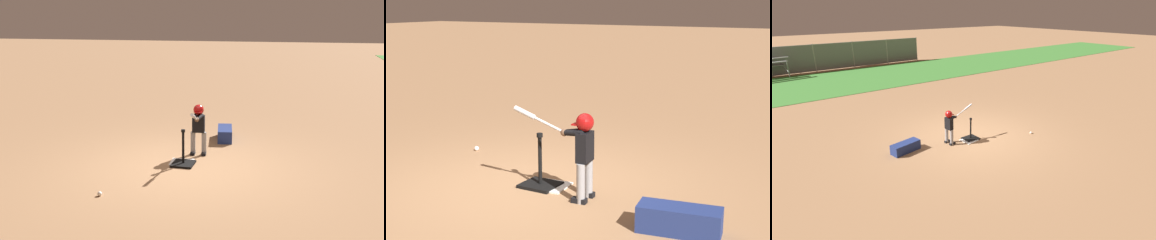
% 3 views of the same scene
% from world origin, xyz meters
% --- Properties ---
extents(ground_plane, '(90.00, 90.00, 0.00)m').
position_xyz_m(ground_plane, '(0.00, 0.00, 0.00)').
color(ground_plane, '#99704C').
extents(grass_outfield_strip, '(56.00, 6.31, 0.02)m').
position_xyz_m(grass_outfield_strip, '(0.00, 10.40, 0.01)').
color(grass_outfield_strip, '#3D7F33').
rests_on(grass_outfield_strip, ground_plane).
extents(backstop_fence, '(12.34, 0.08, 1.73)m').
position_xyz_m(backstop_fence, '(-0.00, 14.18, 0.91)').
color(backstop_fence, '#9E9EA3').
rests_on(backstop_fence, ground_plane).
extents(home_plate, '(0.48, 0.48, 0.02)m').
position_xyz_m(home_plate, '(-0.25, -0.17, 0.01)').
color(home_plate, white).
rests_on(home_plate, ground_plane).
extents(batting_tee, '(0.46, 0.41, 0.70)m').
position_xyz_m(batting_tee, '(-0.14, -0.11, 0.09)').
color(batting_tee, black).
rests_on(batting_tee, ground_plane).
extents(batter_child, '(1.04, 0.34, 1.06)m').
position_xyz_m(batter_child, '(-0.81, 0.03, 0.66)').
color(batter_child, gray).
rests_on(batter_child, ground_plane).
extents(baseball, '(0.07, 0.07, 0.07)m').
position_xyz_m(baseball, '(1.67, -1.00, 0.04)').
color(baseball, white).
rests_on(baseball, ground_plane).
extents(bleachers_far_right, '(2.88, 2.16, 1.02)m').
position_xyz_m(bleachers_far_right, '(1.87, 15.63, 0.50)').
color(bleachers_far_right, gray).
rests_on(bleachers_far_right, ground_plane).
extents(equipment_bag, '(0.88, 0.46, 0.28)m').
position_xyz_m(equipment_bag, '(-2.13, 0.35, 0.14)').
color(equipment_bag, navy).
rests_on(equipment_bag, ground_plane).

